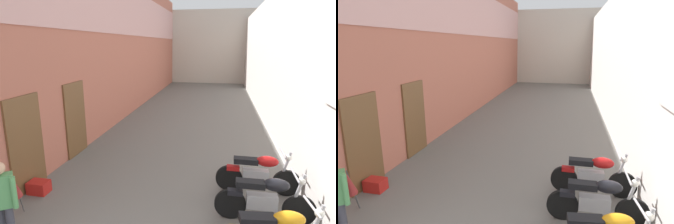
# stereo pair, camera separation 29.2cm
# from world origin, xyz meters

# --- Properties ---
(ground_plane) EXTENTS (38.40, 38.40, 0.00)m
(ground_plane) POSITION_xyz_m (0.00, 9.20, 0.00)
(ground_plane) COLOR #66635E
(building_left) EXTENTS (0.45, 22.40, 6.58)m
(building_left) POSITION_xyz_m (-3.25, 11.15, 3.32)
(building_left) COLOR #B76651
(building_left) RESTS_ON ground
(building_right) EXTENTS (0.45, 22.40, 5.29)m
(building_right) POSITION_xyz_m (3.26, 11.20, 2.65)
(building_right) COLOR silver
(building_right) RESTS_ON ground
(building_far_end) EXTENTS (9.12, 2.00, 6.07)m
(building_far_end) POSITION_xyz_m (0.00, 23.40, 3.03)
(building_far_end) COLOR beige
(building_far_end) RESTS_ON ground
(motorcycle_third) EXTENTS (1.85, 0.58, 1.04)m
(motorcycle_third) POSITION_xyz_m (2.12, 3.12, 0.50)
(motorcycle_third) COLOR black
(motorcycle_third) RESTS_ON ground
(motorcycle_fourth) EXTENTS (1.85, 0.58, 1.04)m
(motorcycle_fourth) POSITION_xyz_m (2.12, 4.20, 0.50)
(motorcycle_fourth) COLOR black
(motorcycle_fourth) RESTS_ON ground
(plastic_crate) EXTENTS (0.44, 0.32, 0.28)m
(plastic_crate) POSITION_xyz_m (-2.74, 3.26, 0.14)
(plastic_crate) COLOR red
(plastic_crate) RESTS_ON ground
(umbrella_leaning) EXTENTS (0.20, 0.35, 0.97)m
(umbrella_leaning) POSITION_xyz_m (-2.58, 2.36, 0.68)
(umbrella_leaning) COLOR #4C4C4C
(umbrella_leaning) RESTS_ON ground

